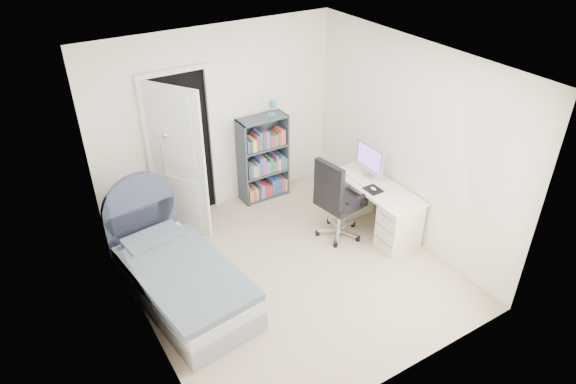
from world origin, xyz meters
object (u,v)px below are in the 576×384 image
floor_lamp (169,192)px  bookcase (264,161)px  bed (180,277)px  desk (375,205)px  nightstand (129,215)px  office_chair (336,197)px

floor_lamp → bookcase: bookcase is taller
bed → floor_lamp: 1.35m
desk → bed: bearing=177.8°
nightstand → floor_lamp: (0.53, -0.09, 0.22)m
bookcase → office_chair: (0.26, -1.36, 0.05)m
floor_lamp → desk: (2.28, -1.36, -0.22)m
office_chair → desk: bearing=-9.3°
nightstand → bookcase: 1.98m
nightstand → desk: (2.81, -1.44, -0.01)m
bed → nightstand: size_ratio=3.63×
floor_lamp → office_chair: bearing=-36.6°
nightstand → floor_lamp: 0.58m
nightstand → desk: 3.16m
nightstand → office_chair: 2.62m
bookcase → office_chair: 1.38m
nightstand → bookcase: (1.97, 0.01, 0.20)m
floor_lamp → desk: floor_lamp is taller
floor_lamp → office_chair: floor_lamp is taller
floor_lamp → bookcase: (1.44, 0.10, -0.01)m
nightstand → bookcase: size_ratio=0.38×
bookcase → office_chair: size_ratio=1.31×
bed → office_chair: bearing=-0.2°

